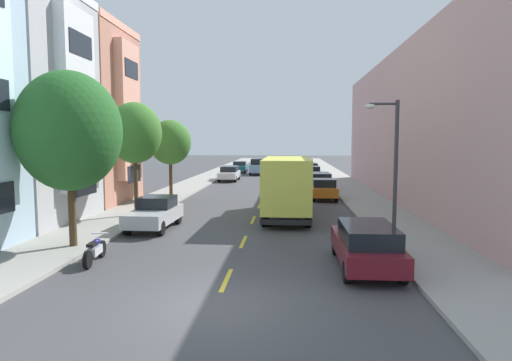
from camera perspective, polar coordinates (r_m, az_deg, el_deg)
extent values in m
plane|color=#424244|center=(41.01, 1.64, -0.60)|extent=(160.00, 160.00, 0.00)
cube|color=#99968E|center=(39.99, -8.71, -0.70)|extent=(3.20, 120.00, 0.14)
cube|color=#99968E|center=(39.33, 11.90, -0.86)|extent=(3.20, 120.00, 0.14)
cube|color=yellow|center=(13.55, -3.86, -12.72)|extent=(0.14, 2.20, 0.01)
cube|color=yellow|center=(18.34, -1.64, -7.92)|extent=(0.14, 2.20, 0.01)
cube|color=yellow|center=(23.21, -0.38, -5.11)|extent=(0.14, 2.20, 0.01)
cube|color=yellow|center=(28.13, 0.44, -3.28)|extent=(0.14, 2.20, 0.01)
cube|color=yellow|center=(33.07, 1.02, -2.00)|extent=(0.14, 2.20, 0.01)
cube|color=yellow|center=(38.03, 1.44, -1.05)|extent=(0.14, 2.20, 0.01)
cube|color=yellow|center=(43.00, 1.76, -0.32)|extent=(0.14, 2.20, 0.01)
cube|color=yellow|center=(47.98, 2.02, 0.26)|extent=(0.14, 2.20, 0.01)
cube|color=yellow|center=(52.95, 2.23, 0.73)|extent=(0.14, 2.20, 0.01)
cube|color=yellow|center=(57.94, 2.40, 1.12)|extent=(0.14, 2.20, 0.01)
cube|color=silver|center=(23.34, -22.18, 9.49)|extent=(0.55, 2.99, 8.75)
cube|color=#1E232D|center=(23.24, -21.18, -0.44)|extent=(0.04, 2.27, 1.10)
cube|color=#1E232D|center=(23.17, -21.46, 7.88)|extent=(0.04, 2.27, 1.10)
cube|color=#1E232D|center=(23.59, -21.75, 16.07)|extent=(0.04, 2.27, 1.10)
cube|color=#B27560|center=(32.38, -26.99, 7.12)|extent=(12.27, 6.64, 11.11)
cube|color=#E19B83|center=(30.59, -17.48, 18.54)|extent=(0.60, 6.64, 0.44)
cube|color=#E19B83|center=(29.62, -16.23, 8.57)|extent=(0.55, 2.99, 8.67)
cube|color=#1E232D|center=(29.54, -15.50, 0.83)|extent=(0.04, 2.27, 1.10)
cube|color=#1E232D|center=(29.48, -15.66, 7.30)|extent=(0.04, 2.27, 1.10)
cube|color=#1E232D|center=(29.80, -15.82, 13.72)|extent=(0.04, 2.27, 1.10)
cube|color=#CC9E9E|center=(32.98, 25.48, 6.22)|extent=(10.00, 36.00, 10.05)
cylinder|color=#47331E|center=(18.23, -22.73, -3.66)|extent=(0.29, 0.29, 2.69)
ellipsoid|color=#235B23|center=(18.03, -23.08, 5.92)|extent=(3.88, 3.88, 4.51)
cylinder|color=#47331E|center=(24.65, -15.31, -0.61)|extent=(0.22, 0.22, 3.20)
ellipsoid|color=#387028|center=(24.54, -15.47, 5.98)|extent=(2.87, 2.87, 3.27)
cylinder|color=#47331E|center=(31.40, -10.99, 0.27)|extent=(0.24, 0.24, 2.73)
ellipsoid|color=#387028|center=(31.29, -11.07, 4.89)|extent=(2.90, 2.90, 3.10)
cylinder|color=#38383D|center=(18.36, 17.65, 1.16)|extent=(0.16, 0.16, 5.62)
cylinder|color=#38383D|center=(18.26, 16.19, 9.53)|extent=(1.10, 0.10, 0.10)
ellipsoid|color=silver|center=(18.16, 14.61, 9.28)|extent=(0.44, 0.28, 0.20)
cube|color=#D8D84C|center=(22.96, 4.08, -0.33)|extent=(2.49, 6.08, 2.59)
cube|color=#D8D84C|center=(27.13, 4.23, 0.12)|extent=(2.33, 1.93, 2.20)
cube|color=black|center=(27.98, 4.27, 1.27)|extent=(2.02, 0.11, 0.97)
cube|color=black|center=(20.26, 3.91, -5.42)|extent=(2.40, 0.19, 0.24)
cylinder|color=black|center=(27.33, 6.44, -2.56)|extent=(0.29, 0.96, 0.96)
cylinder|color=black|center=(27.36, 2.00, -2.52)|extent=(0.29, 0.96, 0.96)
cylinder|color=black|center=(21.36, 6.83, -4.76)|extent=(0.29, 0.96, 0.96)
cylinder|color=black|center=(21.39, 1.12, -4.71)|extent=(0.29, 0.96, 0.96)
cylinder|color=black|center=(22.44, 6.74, -4.28)|extent=(0.29, 0.96, 0.96)
cylinder|color=black|center=(22.48, 1.32, -4.23)|extent=(0.29, 0.96, 0.96)
cube|color=#AD1E1E|center=(52.56, 7.00, 1.36)|extent=(1.91, 4.73, 0.62)
cube|color=black|center=(52.15, 7.03, 1.97)|extent=(1.66, 2.85, 0.55)
cylinder|color=black|center=(54.23, 7.73, 1.14)|extent=(0.23, 0.66, 0.66)
cylinder|color=black|center=(54.13, 6.04, 1.15)|extent=(0.23, 0.66, 0.66)
cylinder|color=black|center=(51.06, 8.01, 0.88)|extent=(0.23, 0.66, 0.66)
cylinder|color=black|center=(50.95, 6.22, 0.89)|extent=(0.23, 0.66, 0.66)
cube|color=silver|center=(45.34, -3.48, 0.77)|extent=(1.84, 4.71, 0.62)
cube|color=black|center=(45.67, -3.43, 1.54)|extent=(1.61, 2.83, 0.55)
cylinder|color=black|center=(43.90, -4.79, 0.21)|extent=(0.22, 0.66, 0.66)
cylinder|color=black|center=(43.68, -2.71, 0.19)|extent=(0.22, 0.66, 0.66)
cylinder|color=black|center=(47.05, -4.20, 0.55)|extent=(0.22, 0.66, 0.66)
cylinder|color=black|center=(46.85, -2.26, 0.54)|extent=(0.22, 0.66, 0.66)
cube|color=maroon|center=(15.01, 14.03, -8.55)|extent=(1.82, 4.70, 0.62)
cube|color=black|center=(14.52, 14.33, -6.66)|extent=(1.60, 2.82, 0.55)
cylinder|color=black|center=(16.76, 15.80, -8.24)|extent=(0.22, 0.66, 0.66)
cylinder|color=black|center=(16.51, 10.29, -8.32)|extent=(0.22, 0.66, 0.66)
cylinder|color=black|center=(13.75, 18.50, -11.30)|extent=(0.22, 0.66, 0.66)
cylinder|color=black|center=(13.45, 11.75, -11.50)|extent=(0.22, 0.66, 0.66)
cube|color=#B2B5BA|center=(21.27, -13.07, -4.47)|extent=(1.84, 4.04, 0.62)
cube|color=black|center=(21.63, -12.69, -2.73)|extent=(1.57, 1.72, 0.55)
cylinder|color=black|center=(20.33, -16.33, -5.88)|extent=(0.24, 0.67, 0.66)
cylinder|color=black|center=(19.82, -12.23, -6.07)|extent=(0.24, 0.67, 0.66)
cylinder|color=black|center=(22.83, -13.77, -4.61)|extent=(0.24, 0.67, 0.66)
cylinder|color=black|center=(22.38, -10.08, -4.74)|extent=(0.24, 0.67, 0.66)
cube|color=#195B60|center=(57.04, -2.12, 1.69)|extent=(1.93, 4.55, 0.60)
cube|color=black|center=(57.23, -2.10, 2.25)|extent=(1.64, 2.20, 0.50)
cylinder|color=black|center=(55.61, -3.06, 1.28)|extent=(0.24, 0.67, 0.66)
cylinder|color=black|center=(55.48, -1.44, 1.28)|extent=(0.24, 0.67, 0.66)
cylinder|color=black|center=(58.65, -2.77, 1.49)|extent=(0.24, 0.67, 0.66)
cylinder|color=black|center=(58.52, -1.23, 1.48)|extent=(0.24, 0.67, 0.66)
cube|color=black|center=(63.40, 6.59, 2.02)|extent=(1.79, 4.02, 0.62)
cube|color=black|center=(62.89, 6.62, 2.53)|extent=(1.55, 1.70, 0.55)
cylinder|color=black|center=(64.81, 7.19, 1.81)|extent=(0.23, 0.66, 0.66)
cylinder|color=black|center=(64.73, 5.85, 1.82)|extent=(0.23, 0.66, 0.66)
cylinder|color=black|center=(62.11, 7.35, 1.66)|extent=(0.23, 0.66, 0.66)
cylinder|color=black|center=(62.02, 5.95, 1.67)|extent=(0.23, 0.66, 0.66)
cube|color=#333338|center=(47.13, 7.28, 0.89)|extent=(1.88, 4.53, 0.60)
cube|color=black|center=(46.87, 7.29, 1.54)|extent=(1.62, 2.19, 0.50)
cylinder|color=black|center=(48.71, 8.14, 0.67)|extent=(0.23, 0.66, 0.66)
cylinder|color=black|center=(48.66, 6.28, 0.69)|extent=(0.23, 0.66, 0.66)
cylinder|color=black|center=(45.67, 8.33, 0.36)|extent=(0.23, 0.66, 0.66)
cylinder|color=black|center=(45.61, 6.35, 0.38)|extent=(0.23, 0.66, 0.66)
cube|color=tan|center=(37.03, 8.22, -0.28)|extent=(1.93, 4.74, 0.62)
cube|color=black|center=(36.61, 8.29, 0.57)|extent=(1.67, 2.86, 0.55)
cylinder|color=black|center=(38.73, 9.17, -0.52)|extent=(0.24, 0.67, 0.66)
cylinder|color=black|center=(38.58, 6.81, -0.51)|extent=(0.24, 0.67, 0.66)
cylinder|color=black|center=(35.57, 9.74, -1.04)|extent=(0.24, 0.67, 0.66)
cylinder|color=black|center=(35.41, 7.17, -1.03)|extent=(0.24, 0.67, 0.66)
cube|color=orange|center=(31.44, 8.73, -1.27)|extent=(1.74, 4.00, 0.62)
cube|color=black|center=(30.90, 8.82, -0.30)|extent=(1.53, 1.68, 0.55)
cylinder|color=black|center=(32.89, 9.86, -1.55)|extent=(0.22, 0.66, 0.66)
cylinder|color=black|center=(32.77, 7.22, -1.53)|extent=(0.22, 0.66, 0.66)
cylinder|color=black|center=(30.20, 10.37, -2.16)|extent=(0.22, 0.66, 0.66)
cylinder|color=black|center=(30.08, 7.48, -2.15)|extent=(0.22, 0.66, 0.66)
cube|color=#7A9EC6|center=(53.72, 0.34, 1.63)|extent=(1.95, 4.80, 0.90)
cube|color=black|center=(53.67, 0.34, 2.48)|extent=(1.72, 2.78, 0.70)
cylinder|color=black|center=(52.19, -0.73, 1.03)|extent=(0.22, 0.66, 0.66)
cylinder|color=black|center=(52.07, 1.17, 1.02)|extent=(0.22, 0.66, 0.66)
cylinder|color=black|center=(55.44, -0.44, 1.27)|extent=(0.22, 0.66, 0.66)
cylinder|color=black|center=(55.32, 1.35, 1.26)|extent=(0.22, 0.66, 0.66)
cylinder|color=black|center=(16.87, -19.38, -8.35)|extent=(0.20, 0.61, 0.60)
cylinder|color=black|center=(15.53, -21.00, -9.57)|extent=(0.20, 0.61, 0.60)
cube|color=silver|center=(16.17, -20.17, -8.53)|extent=(0.37, 0.84, 0.28)
ellipsoid|color=navy|center=(16.27, -20.01, -7.50)|extent=(0.24, 0.48, 0.22)
cube|color=black|center=(15.87, -20.50, -7.76)|extent=(0.27, 0.54, 0.10)
cylinder|color=silver|center=(16.63, -19.56, -6.50)|extent=(0.62, 0.10, 0.03)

